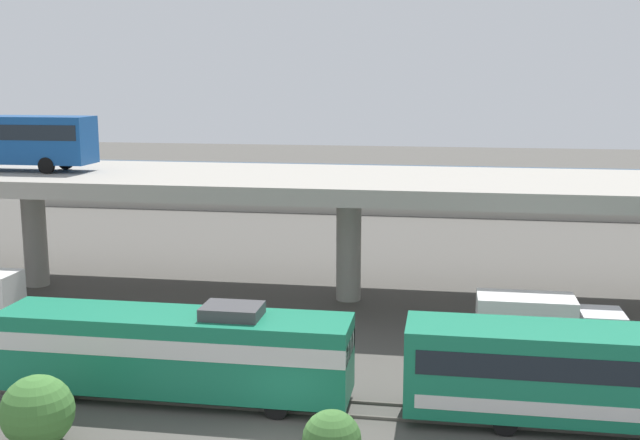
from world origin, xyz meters
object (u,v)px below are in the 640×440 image
(train_locomotive, at_px, (158,347))
(parked_car_3, at_px, (365,185))
(parked_car_0, at_px, (469,191))
(parked_car_4, at_px, (156,184))
(parked_car_2, at_px, (546,193))
(parked_car_1, at_px, (237,184))
(parked_car_5, at_px, (515,190))
(service_truck_east, at_px, (544,325))

(train_locomotive, bearing_deg, parked_car_3, -93.38)
(parked_car_0, xyz_separation_m, parked_car_4, (-33.26, -0.34, -0.00))
(train_locomotive, bearing_deg, parked_car_2, -113.41)
(parked_car_0, relative_size, parked_car_3, 1.05)
(parked_car_1, bearing_deg, parked_car_4, -171.70)
(parked_car_0, relative_size, parked_car_5, 1.13)
(parked_car_5, bearing_deg, parked_car_2, 142.13)
(train_locomotive, distance_m, parked_car_0, 52.06)
(parked_car_0, height_order, parked_car_3, same)
(parked_car_0, distance_m, parked_car_2, 7.50)
(parked_car_4, bearing_deg, service_truck_east, 130.22)
(parked_car_0, bearing_deg, parked_car_2, 175.35)
(service_truck_east, distance_m, parked_car_3, 46.94)
(service_truck_east, bearing_deg, parked_car_3, 106.62)
(train_locomotive, xyz_separation_m, parked_car_2, (21.45, 49.54, -0.16))
(train_locomotive, height_order, parked_car_0, train_locomotive)
(service_truck_east, xyz_separation_m, parked_car_3, (-13.42, 44.97, 0.40))
(parked_car_3, relative_size, parked_car_5, 1.08)
(parked_car_1, relative_size, parked_car_5, 1.02)
(train_locomotive, relative_size, parked_car_0, 3.44)
(service_truck_east, distance_m, parked_car_2, 42.36)
(train_locomotive, bearing_deg, parked_car_1, -78.28)
(parked_car_1, height_order, parked_car_2, same)
(train_locomotive, xyz_separation_m, parked_car_0, (13.98, 50.15, -0.15))
(train_locomotive, xyz_separation_m, service_truck_east, (16.52, 7.48, -0.56))
(parked_car_1, bearing_deg, parked_car_5, 1.30)
(service_truck_east, height_order, parked_car_0, service_truck_east)
(parked_car_1, xyz_separation_m, parked_car_2, (32.04, -1.53, -0.00))
(parked_car_3, bearing_deg, parked_car_0, -11.94)
(parked_car_2, relative_size, parked_car_5, 1.05)
(parked_car_0, height_order, parked_car_5, same)
(parked_car_4, distance_m, parked_car_5, 37.96)
(parked_car_4, relative_size, parked_car_5, 1.04)
(parked_car_4, bearing_deg, train_locomotive, 111.17)
(train_locomotive, xyz_separation_m, parked_car_5, (18.63, 51.74, -0.16))
(parked_car_0, xyz_separation_m, parked_car_2, (7.47, -0.61, -0.00))
(service_truck_east, relative_size, parked_car_2, 1.60)
(service_truck_east, height_order, parked_car_3, service_truck_east)
(parked_car_3, bearing_deg, parked_car_2, -9.01)
(parked_car_4, height_order, parked_car_5, same)
(parked_car_1, height_order, parked_car_5, same)
(train_locomotive, relative_size, parked_car_3, 3.60)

